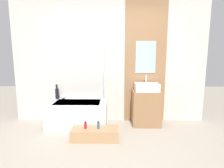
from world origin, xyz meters
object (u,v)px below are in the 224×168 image
object	(u,v)px
sink	(147,87)
bottle_soap_primary	(85,125)
vase_round_light	(63,97)
vase_tall_dark	(57,93)
wooden_step_bench	(95,134)
bathtub	(78,114)
bottle_soap_secondary	(98,125)

from	to	relation	value
sink	bottle_soap_primary	distance (m)	1.47
vase_round_light	vase_tall_dark	bearing A→B (deg)	176.03
wooden_step_bench	sink	xyz separation A→B (m)	(1.01, 0.69, 0.71)
vase_tall_dark	vase_round_light	size ratio (longest dim) A/B	3.39
vase_tall_dark	vase_round_light	world-z (taller)	vase_tall_dark
bathtub	bottle_soap_primary	xyz separation A→B (m)	(0.25, -0.58, -0.00)
vase_tall_dark	bottle_soap_primary	xyz separation A→B (m)	(0.75, -0.84, -0.39)
sink	bottle_soap_secondary	world-z (taller)	sink
wooden_step_bench	bottle_soap_primary	distance (m)	0.23
vase_tall_dark	bathtub	bearing A→B (deg)	-27.09
vase_tall_dark	sink	bearing A→B (deg)	-4.49
vase_tall_dark	bottle_soap_secondary	world-z (taller)	vase_tall_dark
vase_round_light	bottle_soap_secondary	xyz separation A→B (m)	(0.83, -0.83, -0.30)
sink	vase_round_light	bearing A→B (deg)	175.47
wooden_step_bench	sink	bearing A→B (deg)	34.40
wooden_step_bench	vase_round_light	distance (m)	1.23
bottle_soap_primary	bathtub	bearing A→B (deg)	113.13
sink	bathtub	bearing A→B (deg)	-175.75
vase_round_light	bathtub	bearing A→B (deg)	-34.29
wooden_step_bench	bottle_soap_secondary	bearing A→B (deg)	-0.00
wooden_step_bench	bottle_soap_primary	bearing A→B (deg)	-180.00
bottle_soap_primary	vase_tall_dark	bearing A→B (deg)	131.78
bottle_soap_primary	bottle_soap_secondary	xyz separation A→B (m)	(0.22, 0.00, 0.00)
vase_tall_dark	vase_round_light	xyz separation A→B (m)	(0.14, -0.01, -0.08)
bathtub	sink	distance (m)	1.52
wooden_step_bench	bathtub	bearing A→B (deg)	125.27
wooden_step_bench	bottle_soap_secondary	size ratio (longest dim) A/B	5.98
sink	vase_round_light	xyz separation A→B (m)	(-1.78, 0.14, -0.25)
sink	vase_tall_dark	size ratio (longest dim) A/B	1.52
bathtub	wooden_step_bench	distance (m)	0.73
wooden_step_bench	vase_round_light	world-z (taller)	vase_round_light
bathtub	vase_tall_dark	xyz separation A→B (m)	(-0.50, 0.26, 0.39)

